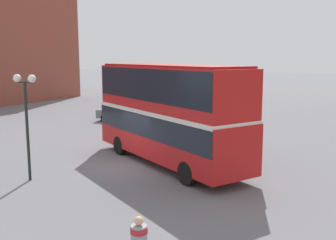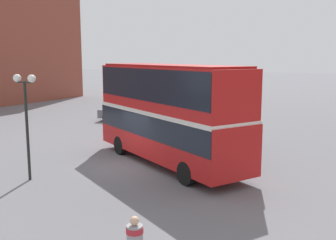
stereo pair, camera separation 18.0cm
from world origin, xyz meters
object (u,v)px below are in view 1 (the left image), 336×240
Objects in this scene: parked_car_kerb_near at (122,112)px; parked_car_kerb_far at (203,119)px; street_lamp_twin_globe at (26,102)px; double_decker_bus at (168,108)px; parked_car_side_street at (141,103)px.

parked_car_kerb_far is at bearing -17.45° from parked_car_kerb_near.
parked_car_kerb_far is 1.04× the size of street_lamp_twin_globe.
double_decker_bus is at bearing -60.04° from parked_car_kerb_near.
double_decker_bus is 2.20× the size of street_lamp_twin_globe.
street_lamp_twin_globe is at bearing 99.79° from parked_car_side_street.
double_decker_bus is 2.34× the size of parked_car_kerb_near.
street_lamp_twin_globe is at bearing -83.93° from parked_car_kerb_near.
double_decker_bus is at bearing 116.12° from parked_car_side_street.
double_decker_bus is 9.86m from parked_car_kerb_far.
parked_car_kerb_far is at bearing 81.57° from street_lamp_twin_globe.
parked_car_side_street is at bearing 150.38° from parked_car_kerb_far.
parked_car_kerb_near is (-9.38, 10.02, -2.03)m from double_decker_bus.
parked_car_side_street is 0.94× the size of street_lamp_twin_globe.
parked_car_side_street is at bearing 154.42° from double_decker_bus.
double_decker_bus reaches higher than parked_car_kerb_near.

